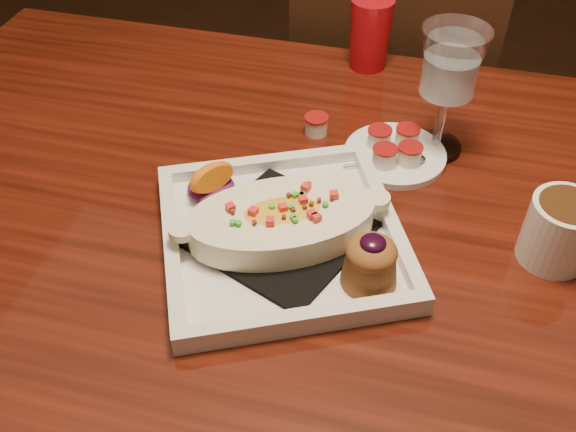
% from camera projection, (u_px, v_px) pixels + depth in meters
% --- Properties ---
extents(table, '(1.50, 0.90, 0.75)m').
position_uv_depth(table, '(337.00, 266.00, 0.93)').
color(table, '#5F1A0D').
rests_on(table, floor).
extents(chair_far, '(0.42, 0.42, 0.93)m').
position_uv_depth(chair_far, '(388.00, 111.00, 1.47)').
color(chair_far, black).
rests_on(chair_far, floor).
extents(plate, '(0.40, 0.40, 0.08)m').
position_uv_depth(plate, '(288.00, 230.00, 0.81)').
color(plate, white).
rests_on(plate, table).
extents(coffee_mug, '(0.12, 0.08, 0.09)m').
position_uv_depth(coffee_mug, '(563.00, 229.00, 0.78)').
color(coffee_mug, white).
rests_on(coffee_mug, table).
extents(goblet, '(0.09, 0.09, 0.20)m').
position_uv_depth(goblet, '(450.00, 70.00, 0.88)').
color(goblet, silver).
rests_on(goblet, table).
extents(saucer, '(0.15, 0.15, 0.10)m').
position_uv_depth(saucer, '(394.00, 152.00, 0.95)').
color(saucer, white).
rests_on(saucer, table).
extents(creamer_loose, '(0.04, 0.04, 0.03)m').
position_uv_depth(creamer_loose, '(316.00, 125.00, 0.99)').
color(creamer_loose, silver).
rests_on(creamer_loose, table).
extents(red_tumbler, '(0.07, 0.07, 0.12)m').
position_uv_depth(red_tumbler, '(370.00, 34.00, 1.11)').
color(red_tumbler, '#B50C15').
rests_on(red_tumbler, table).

